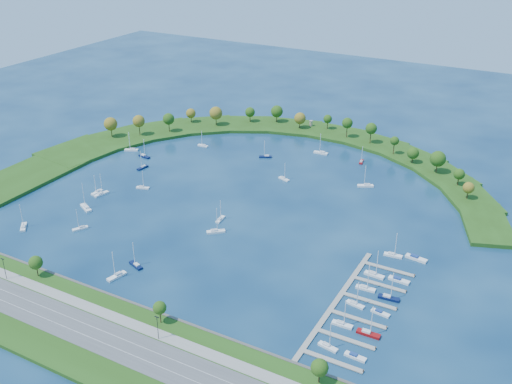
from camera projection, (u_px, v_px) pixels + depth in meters
The scene contains 37 objects.
ground at pixel (244, 200), 319.97m from camera, with size 700.00×700.00×0.00m, color #082345.
south_shoreline at pixel (82, 327), 222.71m from camera, with size 420.00×43.10×11.60m.
breakwater at pixel (218, 153), 377.87m from camera, with size 286.74×247.64×2.00m.
breakwater_trees at pixel (276, 128), 393.10m from camera, with size 238.12×92.25×14.11m.
harbor_tower at pixel (311, 123), 419.63m from camera, with size 2.60×2.60×4.07m.
dock_system at pixel (353, 307), 235.02m from camera, with size 24.28×82.00×1.60m.
moored_boat_0 at pixel (136, 265), 261.36m from camera, with size 8.50×4.98×12.07m.
moored_boat_1 at pixel (117, 275), 253.64m from camera, with size 4.56×9.31×13.18m.
moored_boat_2 at pixel (23, 226), 292.20m from camera, with size 7.62×8.02×12.71m.
moored_boat_3 at pixel (131, 149), 383.48m from camera, with size 8.98×5.99×12.90m.
moored_boat_4 at pixel (220, 219), 299.35m from camera, with size 2.84×7.62×10.95m.
moored_boat_5 at pixel (203, 145), 390.44m from camera, with size 7.36×2.17×10.77m.
moored_boat_6 at pixel (80, 228), 291.00m from camera, with size 5.72×7.70×11.27m.
moored_boat_7 at pixel (284, 178), 343.37m from camera, with size 7.67×4.43×10.88m.
moored_boat_8 at pixel (143, 167), 358.01m from camera, with size 3.20×8.12×11.61m.
moored_boat_9 at pixel (143, 187), 332.73m from camera, with size 7.65×4.27×10.84m.
moored_boat_10 at pixel (97, 192), 327.53m from camera, with size 2.45×7.58×11.01m.
moored_boat_11 at pixel (266, 156), 373.44m from camera, with size 8.10×5.58×11.69m.
moored_boat_12 at pixel (144, 156), 373.79m from camera, with size 8.78×3.76×12.49m.
moored_boat_13 at pixel (361, 161), 366.20m from camera, with size 3.37×7.25×10.29m.
moored_boat_14 at pixel (321, 152), 378.94m from camera, with size 9.31×3.01×13.53m.
moored_boat_15 at pixel (101, 193), 325.37m from camera, with size 4.33×8.87×12.56m.
moored_boat_16 at pixel (86, 207), 310.39m from camera, with size 10.25×7.06×14.80m.
moored_boat_17 at pixel (366, 185), 334.82m from camera, with size 9.17×6.42×13.26m.
moored_boat_18 at pixel (216, 231), 288.11m from camera, with size 8.54×7.75×13.28m.
docked_boat_0 at pixel (328, 346), 213.36m from camera, with size 7.91×3.43×11.25m.
docked_boat_1 at pixel (355, 356), 208.85m from camera, with size 8.04×2.64×1.62m.
docked_boat_2 at pixel (342, 324), 224.61m from camera, with size 8.19×2.41×11.99m.
docked_boat_3 at pixel (368, 333), 219.78m from camera, with size 9.02×2.62×13.21m.
docked_boat_4 at pixel (355, 304), 235.89m from camera, with size 7.95×3.36×11.32m.
docked_boat_5 at pixel (380, 313), 231.21m from camera, with size 7.83×3.19×1.55m.
docked_boat_6 at pixel (366, 288), 245.62m from camera, with size 8.44×2.88×12.20m.
docked_boat_7 at pixel (389, 297), 239.66m from camera, with size 8.88×3.13×12.80m.
docked_boat_8 at pixel (374, 274), 254.50m from camera, with size 9.02×3.13×13.03m.
docked_boat_9 at pixel (399, 280), 251.11m from camera, with size 9.20×3.09×1.85m.
docked_boat_10 at pixel (393, 255), 268.77m from camera, with size 8.52×3.16×12.24m.
docked_boat_11 at pixel (416, 258), 266.47m from camera, with size 10.09×4.06×2.00m.
Camera 1 is at (142.81, -247.11, 144.87)m, focal length 41.43 mm.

